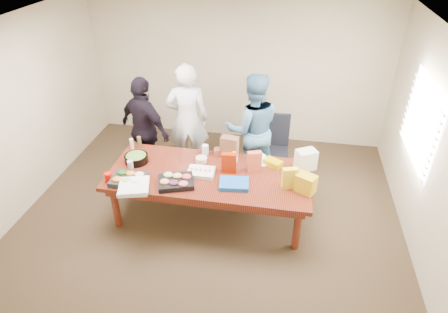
% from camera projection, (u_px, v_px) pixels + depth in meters
% --- Properties ---
extents(floor, '(5.50, 5.00, 0.02)m').
position_uv_depth(floor, '(210.00, 215.00, 5.75)').
color(floor, '#47301E').
rests_on(floor, ground).
extents(ceiling, '(5.50, 5.00, 0.02)m').
position_uv_depth(ceiling, '(206.00, 29.00, 4.30)').
color(ceiling, white).
rests_on(ceiling, wall_back).
extents(wall_back, '(5.50, 0.04, 2.70)m').
position_uv_depth(wall_back, '(237.00, 70.00, 7.10)').
color(wall_back, beige).
rests_on(wall_back, floor).
extents(wall_front, '(5.50, 0.04, 2.70)m').
position_uv_depth(wall_front, '(140.00, 293.00, 2.94)').
color(wall_front, beige).
rests_on(wall_front, floor).
extents(wall_left, '(0.04, 5.00, 2.70)m').
position_uv_depth(wall_left, '(18.00, 119.00, 5.44)').
color(wall_left, beige).
rests_on(wall_left, floor).
extents(wall_right, '(0.04, 5.00, 2.70)m').
position_uv_depth(wall_right, '(433.00, 155.00, 4.61)').
color(wall_right, beige).
rests_on(wall_right, floor).
extents(window_panel, '(0.03, 1.40, 1.10)m').
position_uv_depth(window_panel, '(421.00, 121.00, 5.04)').
color(window_panel, white).
rests_on(window_panel, wall_right).
extents(window_blinds, '(0.04, 1.36, 1.00)m').
position_uv_depth(window_blinds, '(418.00, 121.00, 5.04)').
color(window_blinds, beige).
rests_on(window_blinds, wall_right).
extents(conference_table, '(2.80, 1.20, 0.75)m').
position_uv_depth(conference_table, '(210.00, 195.00, 5.55)').
color(conference_table, '#4C1C0F').
rests_on(conference_table, floor).
extents(office_chair, '(0.55, 0.55, 1.03)m').
position_uv_depth(office_chair, '(274.00, 150.00, 6.32)').
color(office_chair, black).
rests_on(office_chair, floor).
extents(person_center, '(0.77, 0.59, 1.89)m').
position_uv_depth(person_center, '(188.00, 120.00, 6.30)').
color(person_center, white).
rests_on(person_center, floor).
extents(person_right, '(1.04, 0.90, 1.83)m').
position_uv_depth(person_right, '(252.00, 129.00, 6.09)').
color(person_right, teal).
rests_on(person_right, floor).
extents(person_left, '(1.10, 0.85, 1.74)m').
position_uv_depth(person_left, '(145.00, 130.00, 6.17)').
color(person_left, black).
rests_on(person_left, floor).
extents(veggie_tray, '(0.46, 0.36, 0.07)m').
position_uv_depth(veggie_tray, '(129.00, 180.00, 5.16)').
color(veggie_tray, black).
rests_on(veggie_tray, conference_table).
extents(fruit_tray, '(0.55, 0.49, 0.07)m').
position_uv_depth(fruit_tray, '(176.00, 182.00, 5.11)').
color(fruit_tray, black).
rests_on(fruit_tray, conference_table).
extents(sheet_cake, '(0.37, 0.28, 0.06)m').
position_uv_depth(sheet_cake, '(201.00, 172.00, 5.31)').
color(sheet_cake, white).
rests_on(sheet_cake, conference_table).
extents(salad_bowl, '(0.35, 0.35, 0.11)m').
position_uv_depth(salad_bowl, '(136.00, 159.00, 5.57)').
color(salad_bowl, black).
rests_on(salad_bowl, conference_table).
extents(chip_bag_blue, '(0.41, 0.33, 0.06)m').
position_uv_depth(chip_bag_blue, '(234.00, 184.00, 5.09)').
color(chip_bag_blue, blue).
rests_on(chip_bag_blue, conference_table).
extents(chip_bag_red, '(0.21, 0.10, 0.30)m').
position_uv_depth(chip_bag_red, '(229.00, 163.00, 5.30)').
color(chip_bag_red, '#AA1F01').
rests_on(chip_bag_red, conference_table).
extents(chip_bag_yellow, '(0.21, 0.14, 0.30)m').
position_uv_depth(chip_bag_yellow, '(290.00, 178.00, 4.99)').
color(chip_bag_yellow, yellow).
rests_on(chip_bag_yellow, conference_table).
extents(chip_bag_orange, '(0.21, 0.14, 0.30)m').
position_uv_depth(chip_bag_orange, '(254.00, 161.00, 5.33)').
color(chip_bag_orange, '#D25A36').
rests_on(chip_bag_orange, conference_table).
extents(mayo_jar, '(0.12, 0.12, 0.15)m').
position_uv_depth(mayo_jar, '(205.00, 150.00, 5.73)').
color(mayo_jar, white).
rests_on(mayo_jar, conference_table).
extents(mustard_bottle, '(0.06, 0.06, 0.16)m').
position_uv_depth(mustard_bottle, '(234.00, 157.00, 5.56)').
color(mustard_bottle, '#FACC01').
rests_on(mustard_bottle, conference_table).
extents(dressing_bottle, '(0.06, 0.06, 0.19)m').
position_uv_depth(dressing_bottle, '(139.00, 142.00, 5.89)').
color(dressing_bottle, brown).
rests_on(dressing_bottle, conference_table).
extents(ranch_bottle, '(0.07, 0.07, 0.17)m').
position_uv_depth(ranch_bottle, '(132.00, 144.00, 5.86)').
color(ranch_bottle, beige).
rests_on(ranch_bottle, conference_table).
extents(banana_bunch, '(0.30, 0.26, 0.09)m').
position_uv_depth(banana_bunch, '(273.00, 163.00, 5.49)').
color(banana_bunch, '#DABD01').
rests_on(banana_bunch, conference_table).
extents(bread_loaf, '(0.29, 0.20, 0.11)m').
position_uv_depth(bread_loaf, '(224.00, 151.00, 5.73)').
color(bread_loaf, brown).
rests_on(bread_loaf, conference_table).
extents(kraft_bag, '(0.27, 0.18, 0.33)m').
position_uv_depth(kraft_bag, '(229.00, 147.00, 5.63)').
color(kraft_bag, brown).
rests_on(kraft_bag, conference_table).
extents(red_cup, '(0.10, 0.10, 0.12)m').
position_uv_depth(red_cup, '(108.00, 177.00, 5.17)').
color(red_cup, '#D10A00').
rests_on(red_cup, conference_table).
extents(clear_cup_a, '(0.09, 0.09, 0.12)m').
position_uv_depth(clear_cup_a, '(130.00, 165.00, 5.43)').
color(clear_cup_a, silver).
rests_on(clear_cup_a, conference_table).
extents(clear_cup_b, '(0.09, 0.09, 0.10)m').
position_uv_depth(clear_cup_b, '(134.00, 160.00, 5.54)').
color(clear_cup_b, silver).
rests_on(clear_cup_b, conference_table).
extents(pizza_box_lower, '(0.46, 0.46, 0.04)m').
position_uv_depth(pizza_box_lower, '(134.00, 187.00, 5.04)').
color(pizza_box_lower, silver).
rests_on(pizza_box_lower, conference_table).
extents(pizza_box_upper, '(0.47, 0.47, 0.04)m').
position_uv_depth(pizza_box_upper, '(134.00, 186.00, 4.99)').
color(pizza_box_upper, white).
rests_on(pizza_box_upper, pizza_box_lower).
extents(plate_a, '(0.26, 0.26, 0.01)m').
position_uv_depth(plate_a, '(262.00, 162.00, 5.58)').
color(plate_a, silver).
rests_on(plate_a, conference_table).
extents(plate_b, '(0.29, 0.29, 0.02)m').
position_uv_depth(plate_b, '(258.00, 157.00, 5.68)').
color(plate_b, white).
rests_on(plate_b, conference_table).
extents(dip_bowl_a, '(0.16, 0.16, 0.07)m').
position_uv_depth(dip_bowl_a, '(232.00, 160.00, 5.58)').
color(dip_bowl_a, silver).
rests_on(dip_bowl_a, conference_table).
extents(dip_bowl_b, '(0.19, 0.19, 0.07)m').
position_uv_depth(dip_bowl_b, '(201.00, 159.00, 5.59)').
color(dip_bowl_b, beige).
rests_on(dip_bowl_b, conference_table).
extents(grocery_bag_white, '(0.33, 0.30, 0.29)m').
position_uv_depth(grocery_bag_white, '(306.00, 160.00, 5.38)').
color(grocery_bag_white, '#EFEFCE').
rests_on(grocery_bag_white, conference_table).
extents(grocery_bag_yellow, '(0.30, 0.27, 0.25)m').
position_uv_depth(grocery_bag_yellow, '(306.00, 183.00, 4.93)').
color(grocery_bag_yellow, gold).
rests_on(grocery_bag_yellow, conference_table).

